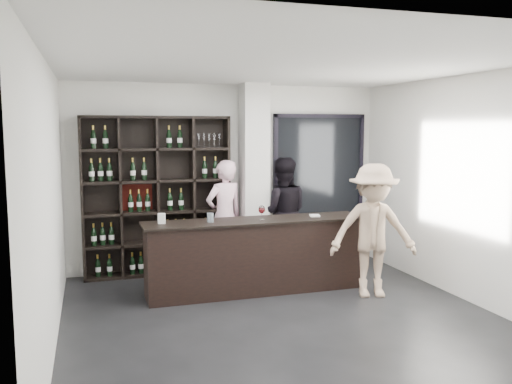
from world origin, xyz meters
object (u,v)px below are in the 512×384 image
object	(u,v)px
wine_shelf	(157,196)
taster_pink	(224,216)
taster_black	(282,213)
tasting_counter	(256,256)
customer	(373,231)

from	to	relation	value
wine_shelf	taster_pink	distance (m)	1.07
wine_shelf	taster_black	world-z (taller)	wine_shelf
wine_shelf	tasting_counter	world-z (taller)	wine_shelf
tasting_counter	customer	size ratio (longest dim) A/B	1.72
customer	wine_shelf	bearing A→B (deg)	159.10
taster_black	tasting_counter	bearing A→B (deg)	70.45
customer	tasting_counter	bearing A→B (deg)	172.12
wine_shelf	tasting_counter	size ratio (longest dim) A/B	0.79
tasting_counter	taster_black	world-z (taller)	taster_black
wine_shelf	customer	world-z (taller)	wine_shelf
taster_pink	taster_black	world-z (taller)	taster_black
tasting_counter	taster_black	distance (m)	1.44
taster_black	customer	size ratio (longest dim) A/B	1.00
tasting_counter	taster_pink	bearing A→B (deg)	97.49
taster_black	customer	bearing A→B (deg)	124.78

